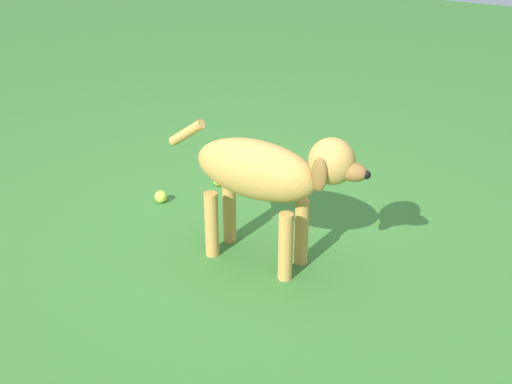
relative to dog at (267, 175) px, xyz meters
name	(u,v)px	position (x,y,z in m)	size (l,w,h in m)	color
ground	(240,239)	(0.10, 0.21, -0.43)	(14.00, 14.00, 0.00)	#38722D
dog	(267,175)	(0.00, 0.00, 0.00)	(0.23, 0.96, 0.65)	#C69347
tennis_ball_1	(219,180)	(0.54, 0.64, -0.39)	(0.07, 0.07, 0.07)	#C5E033
tennis_ball_2	(161,197)	(0.21, 0.78, -0.39)	(0.07, 0.07, 0.07)	#BFDA40
water_bowl	(273,182)	(0.68, 0.37, -0.40)	(0.22, 0.22, 0.06)	red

